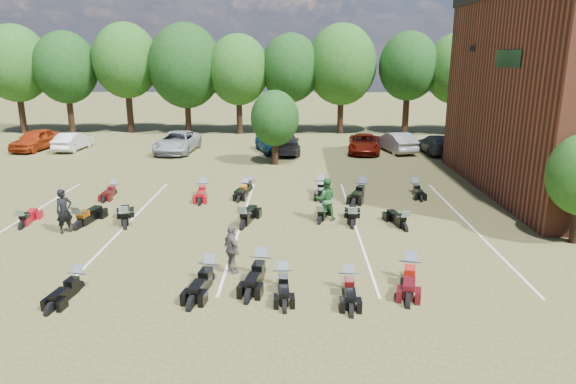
{
  "coord_description": "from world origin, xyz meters",
  "views": [
    {
      "loc": [
        -0.59,
        -18.33,
        7.29
      ],
      "look_at": [
        -0.95,
        4.0,
        1.2
      ],
      "focal_mm": 32.0,
      "sensor_mm": 36.0,
      "label": 1
    }
  ],
  "objects_px": {
    "car_4": "(271,143)",
    "motorcycle_7": "(23,228)",
    "car_0": "(36,140)",
    "motorcycle_3": "(283,287)",
    "motorcycle_14": "(114,194)",
    "person_grey": "(232,249)",
    "person_black": "(64,211)",
    "person_green": "(326,199)"
  },
  "relations": [
    {
      "from": "car_4",
      "to": "motorcycle_14",
      "type": "bearing_deg",
      "value": -141.62
    },
    {
      "from": "person_grey",
      "to": "motorcycle_3",
      "type": "bearing_deg",
      "value": -155.11
    },
    {
      "from": "person_grey",
      "to": "motorcycle_3",
      "type": "height_order",
      "value": "person_grey"
    },
    {
      "from": "person_green",
      "to": "person_grey",
      "type": "bearing_deg",
      "value": 56.76
    },
    {
      "from": "motorcycle_3",
      "to": "person_grey",
      "type": "bearing_deg",
      "value": 144.67
    },
    {
      "from": "car_4",
      "to": "motorcycle_3",
      "type": "bearing_deg",
      "value": -105.39
    },
    {
      "from": "person_green",
      "to": "motorcycle_7",
      "type": "xyz_separation_m",
      "value": [
        -13.09,
        -1.35,
        -0.96
      ]
    },
    {
      "from": "person_green",
      "to": "person_grey",
      "type": "xyz_separation_m",
      "value": [
        -3.5,
        -5.81,
        -0.11
      ]
    },
    {
      "from": "person_grey",
      "to": "motorcycle_14",
      "type": "relative_size",
      "value": 0.84
    },
    {
      "from": "car_4",
      "to": "motorcycle_7",
      "type": "height_order",
      "value": "car_4"
    },
    {
      "from": "car_4",
      "to": "motorcycle_3",
      "type": "relative_size",
      "value": 1.98
    },
    {
      "from": "motorcycle_3",
      "to": "motorcycle_14",
      "type": "relative_size",
      "value": 1.03
    },
    {
      "from": "car_0",
      "to": "motorcycle_14",
      "type": "height_order",
      "value": "car_0"
    },
    {
      "from": "motorcycle_7",
      "to": "car_4",
      "type": "bearing_deg",
      "value": -125.16
    },
    {
      "from": "car_4",
      "to": "person_grey",
      "type": "relative_size",
      "value": 2.43
    },
    {
      "from": "person_grey",
      "to": "person_black",
      "type": "bearing_deg",
      "value": 29.31
    },
    {
      "from": "person_grey",
      "to": "car_4",
      "type": "bearing_deg",
      "value": -33.53
    },
    {
      "from": "motorcycle_14",
      "to": "motorcycle_7",
      "type": "bearing_deg",
      "value": -110.86
    },
    {
      "from": "car_4",
      "to": "motorcycle_14",
      "type": "xyz_separation_m",
      "value": [
        -7.75,
        -12.17,
        -0.7
      ]
    },
    {
      "from": "person_black",
      "to": "motorcycle_7",
      "type": "distance_m",
      "value": 2.4
    },
    {
      "from": "car_4",
      "to": "person_black",
      "type": "xyz_separation_m",
      "value": [
        -7.69,
        -18.16,
        0.23
      ]
    },
    {
      "from": "person_green",
      "to": "motorcycle_14",
      "type": "distance_m",
      "value": 11.79
    },
    {
      "from": "motorcycle_7",
      "to": "car_0",
      "type": "bearing_deg",
      "value": -71.4
    },
    {
      "from": "car_4",
      "to": "person_green",
      "type": "distance_m",
      "value": 16.6
    },
    {
      "from": "person_grey",
      "to": "motorcycle_7",
      "type": "distance_m",
      "value": 10.61
    },
    {
      "from": "car_0",
      "to": "car_4",
      "type": "height_order",
      "value": "car_0"
    },
    {
      "from": "car_0",
      "to": "person_black",
      "type": "relative_size",
      "value": 2.52
    },
    {
      "from": "person_black",
      "to": "person_green",
      "type": "height_order",
      "value": "person_green"
    },
    {
      "from": "car_4",
      "to": "car_0",
      "type": "bearing_deg",
      "value": 159.24
    },
    {
      "from": "person_black",
      "to": "person_grey",
      "type": "bearing_deg",
      "value": -74.66
    },
    {
      "from": "car_0",
      "to": "motorcycle_14",
      "type": "xyz_separation_m",
      "value": [
        10.39,
        -12.68,
        -0.8
      ]
    },
    {
      "from": "car_4",
      "to": "motorcycle_7",
      "type": "xyz_separation_m",
      "value": [
        -9.83,
        -17.62,
        -0.7
      ]
    },
    {
      "from": "car_0",
      "to": "motorcycle_3",
      "type": "height_order",
      "value": "car_0"
    },
    {
      "from": "person_black",
      "to": "motorcycle_7",
      "type": "bearing_deg",
      "value": 119.05
    },
    {
      "from": "car_4",
      "to": "motorcycle_7",
      "type": "distance_m",
      "value": 20.19
    },
    {
      "from": "person_green",
      "to": "motorcycle_7",
      "type": "height_order",
      "value": "person_green"
    },
    {
      "from": "motorcycle_7",
      "to": "motorcycle_14",
      "type": "xyz_separation_m",
      "value": [
        2.08,
        5.46,
        0.0
      ]
    },
    {
      "from": "person_grey",
      "to": "car_0",
      "type": "bearing_deg",
      "value": 5.47
    },
    {
      "from": "person_black",
      "to": "motorcycle_3",
      "type": "relative_size",
      "value": 0.89
    },
    {
      "from": "motorcycle_14",
      "to": "person_black",
      "type": "bearing_deg",
      "value": -89.4
    },
    {
      "from": "motorcycle_7",
      "to": "motorcycle_14",
      "type": "distance_m",
      "value": 5.84
    },
    {
      "from": "motorcycle_3",
      "to": "motorcycle_14",
      "type": "bearing_deg",
      "value": 126.93
    }
  ]
}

